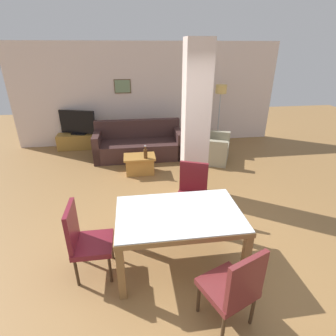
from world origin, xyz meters
TOP-DOWN VIEW (x-y plane):
  - ground_plane at (0.00, 0.00)m, footprint 18.00×18.00m
  - back_wall at (-0.00, 4.84)m, footprint 7.20×0.09m
  - divider_pillar at (0.58, 1.71)m, footprint 0.43×0.36m
  - dining_table at (0.00, 0.00)m, footprint 1.50×0.96m
  - dining_chair_far_right at (0.37, 0.90)m, footprint 0.60×0.60m
  - dining_chair_head_left at (-1.11, 0.00)m, footprint 0.46×0.46m
  - dining_chair_near_right at (0.37, -0.89)m, footprint 0.60×0.60m
  - sofa at (-0.36, 3.73)m, footprint 2.16×0.88m
  - armchair at (1.35, 3.31)m, footprint 1.14×1.18m
  - coffee_table at (-0.37, 2.76)m, footprint 0.68×0.47m
  - bottle at (-0.25, 2.63)m, footprint 0.08×0.08m
  - tv_stand at (-1.93, 4.56)m, footprint 1.18×0.40m
  - tv_screen at (-1.93, 4.56)m, footprint 0.95×0.34m
  - floor_lamp at (1.90, 4.36)m, footprint 0.29×0.29m

SIDE VIEW (x-z plane):
  - ground_plane at x=0.00m, z-range 0.00..0.00m
  - tv_stand at x=-1.93m, z-range 0.00..0.40m
  - coffee_table at x=-0.37m, z-range 0.01..0.41m
  - armchair at x=1.35m, z-range -0.12..0.69m
  - sofa at x=-0.36m, z-range -0.14..0.74m
  - bottle at x=-0.25m, z-range 0.37..0.65m
  - dining_chair_far_right at x=0.37m, z-range 0.04..1.00m
  - dining_chair_head_left at x=-1.11m, z-range 0.04..1.00m
  - dining_chair_near_right at x=0.37m, z-range 0.04..1.00m
  - dining_table at x=0.00m, z-range 0.22..1.00m
  - tv_screen at x=-1.93m, z-range 0.40..1.04m
  - divider_pillar at x=0.58m, z-range 0.00..2.70m
  - back_wall at x=0.00m, z-range 0.00..2.70m
  - floor_lamp at x=1.90m, z-range 0.55..2.20m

